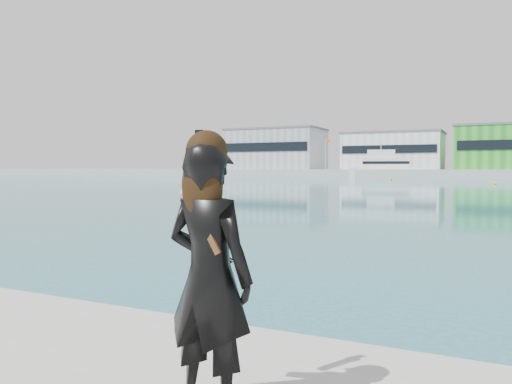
% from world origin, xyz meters
% --- Properties ---
extents(far_quay, '(320.00, 40.00, 2.00)m').
position_xyz_m(far_quay, '(0.00, 130.00, 1.00)').
color(far_quay, '#9E9E99').
rests_on(far_quay, ground).
extents(warehouse_grey_left, '(26.52, 16.36, 11.50)m').
position_xyz_m(warehouse_grey_left, '(-55.00, 127.98, 7.76)').
color(warehouse_grey_left, gray).
rests_on(warehouse_grey_left, far_quay).
extents(warehouse_white, '(24.48, 15.35, 9.50)m').
position_xyz_m(warehouse_white, '(-22.00, 127.98, 6.76)').
color(warehouse_white, silver).
rests_on(warehouse_white, far_quay).
extents(flagpole_left, '(1.28, 0.16, 8.00)m').
position_xyz_m(flagpole_left, '(-37.91, 121.00, 6.54)').
color(flagpole_left, silver).
rests_on(flagpole_left, far_quay).
extents(motor_yacht, '(19.17, 9.58, 8.62)m').
position_xyz_m(motor_yacht, '(-20.81, 114.33, 2.42)').
color(motor_yacht, white).
rests_on(motor_yacht, ground).
extents(buoy_near, '(0.50, 0.50, 0.50)m').
position_xyz_m(buoy_near, '(1.86, 75.76, 0.00)').
color(buoy_near, yellow).
rests_on(buoy_near, ground).
extents(buoy_far, '(0.50, 0.50, 0.50)m').
position_xyz_m(buoy_far, '(-16.62, 96.02, 0.00)').
color(buoy_far, yellow).
rests_on(buoy_far, ground).
extents(woman, '(0.68, 0.49, 1.85)m').
position_xyz_m(woman, '(0.33, -0.68, 1.74)').
color(woman, black).
rests_on(woman, near_quay).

